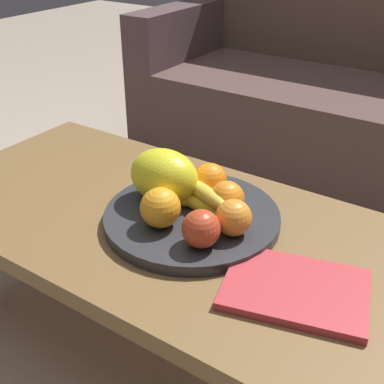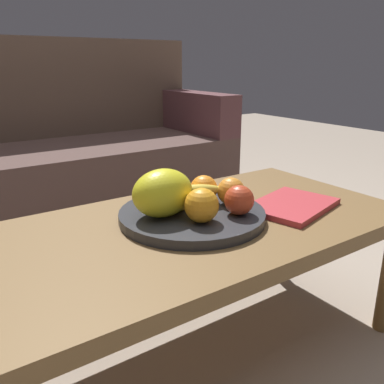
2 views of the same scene
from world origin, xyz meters
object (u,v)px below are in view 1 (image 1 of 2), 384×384
Objects in this scene: couch at (355,104)px; orange_left at (210,180)px; apple_front at (201,229)px; fruit_bowl at (192,217)px; melon_large_front at (164,176)px; orange_back at (227,198)px; banana_bunch at (202,199)px; orange_front at (160,208)px; magazine at (296,289)px; orange_right at (233,218)px; coffee_table at (169,235)px.

couch is 21.99× the size of orange_left.
orange_left is 1.02× the size of apple_front.
fruit_bowl is 4.90× the size of orange_left.
melon_large_front is at bearing -93.47° from couch.
apple_front is at bearing -82.10° from orange_back.
couch is at bearing 91.02° from banana_bunch.
orange_left is at bearing 84.13° from orange_front.
orange_left reaches higher than fruit_bowl.
orange_back is at bearing 135.15° from magazine.
couch reaches higher than banana_bunch.
melon_large_front reaches higher than orange_left.
melon_large_front reaches higher than orange_right.
orange_left reaches higher than apple_front.
orange_front is 1.11× the size of apple_front.
apple_front is (0.08, -0.09, 0.05)m from fruit_bowl.
couch reaches higher than melon_large_front.
orange_front is 0.51× the size of banana_bunch.
fruit_bowl is at bearing 168.45° from orange_right.
magazine is at bearing -11.66° from coffee_table.
orange_back is at bearing 27.19° from coffee_table.
apple_front is at bearing -62.68° from orange_left.
fruit_bowl is 0.09m from orange_back.
orange_back is (0.06, 0.04, 0.05)m from fruit_bowl.
fruit_bowl is 0.05m from banana_bunch.
orange_left reaches higher than orange_right.
magazine reaches higher than coffee_table.
fruit_bowl reaches higher than magazine.
couch reaches higher than fruit_bowl.
fruit_bowl is 2.38× the size of melon_large_front.
couch reaches higher than orange_left.
banana_bunch is at bearing -165.64° from orange_back.
banana_bunch is at bearing 142.71° from magazine.
apple_front is (-0.03, -0.07, 0.00)m from orange_right.
orange_back is (0.11, 0.06, 0.10)m from coffee_table.
magazine is at bearing -17.47° from fruit_bowl.
orange_front is 0.11m from apple_front.
couch is 10.69× the size of melon_large_front.
melon_large_front is 0.10m from banana_bunch.
fruit_bowl is (0.05, 0.02, 0.05)m from coffee_table.
coffee_table is 16.30× the size of orange_right.
orange_back is 0.46× the size of banana_bunch.
orange_left is 0.31× the size of magazine.
orange_front reaches higher than apple_front.
coffee_table is 15.69× the size of orange_left.
orange_right is at bearing -0.85° from coffee_table.
orange_right is at bearing -50.66° from orange_back.
magazine is at bearing -21.25° from orange_right.
orange_front reaches higher than magazine.
coffee_table is 0.15m from orange_left.
orange_back is 0.30× the size of magazine.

